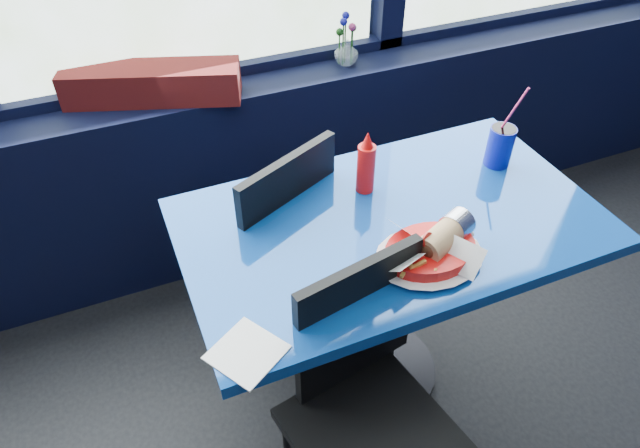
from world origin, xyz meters
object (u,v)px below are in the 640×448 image
(chair_near_back, at_px, (294,231))
(soda_cup, at_px, (500,145))
(near_table, at_px, (387,264))
(chair_near_front, at_px, (365,391))
(ketchup_bottle, at_px, (366,165))
(flower_vase, at_px, (346,49))
(food_basket, at_px, (432,249))
(planter_box, at_px, (152,83))

(chair_near_back, relative_size, soda_cup, 3.22)
(near_table, relative_size, soda_cup, 4.34)
(near_table, distance_m, chair_near_back, 0.37)
(chair_near_front, height_order, ketchup_bottle, ketchup_bottle)
(chair_near_back, bearing_deg, chair_near_front, 61.15)
(chair_near_back, bearing_deg, flower_vase, -153.93)
(food_basket, height_order, soda_cup, soda_cup)
(chair_near_front, distance_m, food_basket, 0.41)
(flower_vase, distance_m, food_basket, 1.06)
(chair_near_back, relative_size, food_basket, 3.29)
(planter_box, xyz_separation_m, flower_vase, (0.75, -0.01, -0.00))
(chair_near_back, relative_size, planter_box, 1.45)
(near_table, bearing_deg, chair_near_front, -125.24)
(ketchup_bottle, bearing_deg, flower_vase, 69.67)
(food_basket, distance_m, soda_cup, 0.52)
(chair_near_back, xyz_separation_m, soda_cup, (0.63, -0.20, 0.31))
(flower_vase, bearing_deg, ketchup_bottle, -110.33)
(near_table, distance_m, food_basket, 0.28)
(planter_box, distance_m, ketchup_bottle, 0.86)
(near_table, height_order, ketchup_bottle, ketchup_bottle)
(planter_box, bearing_deg, ketchup_bottle, -36.24)
(chair_near_back, height_order, soda_cup, soda_cup)
(near_table, distance_m, ketchup_bottle, 0.31)
(soda_cup, bearing_deg, chair_near_front, -146.62)
(ketchup_bottle, bearing_deg, planter_box, 124.65)
(planter_box, distance_m, food_basket, 1.17)
(flower_vase, height_order, food_basket, flower_vase)
(near_table, height_order, planter_box, planter_box)
(chair_near_back, xyz_separation_m, food_basket, (0.21, -0.49, 0.27))
(ketchup_bottle, distance_m, soda_cup, 0.45)
(planter_box, relative_size, ketchup_bottle, 3.02)
(flower_vase, xyz_separation_m, food_basket, (-0.23, -1.03, -0.08))
(near_table, xyz_separation_m, soda_cup, (0.44, 0.11, 0.25))
(soda_cup, bearing_deg, near_table, -165.56)
(chair_near_front, relative_size, chair_near_back, 0.96)
(planter_box, bearing_deg, soda_cup, -19.55)
(chair_near_front, xyz_separation_m, ketchup_bottle, (0.22, 0.49, 0.35))
(planter_box, bearing_deg, flower_vase, 18.06)
(chair_near_front, height_order, food_basket, chair_near_front)
(flower_vase, bearing_deg, food_basket, -102.55)
(chair_near_back, relative_size, flower_vase, 4.40)
(planter_box, distance_m, soda_cup, 1.20)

